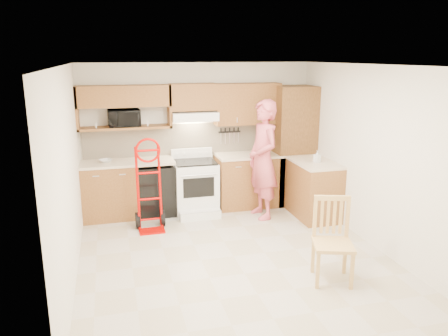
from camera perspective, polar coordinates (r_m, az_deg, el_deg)
name	(u,v)px	position (r m, az deg, el deg)	size (l,w,h in m)	color
floor	(233,257)	(6.06, 1.22, -11.38)	(4.00, 4.50, 0.02)	beige
ceiling	(235,64)	(5.46, 1.37, 13.19)	(4.00, 4.50, 0.02)	white
wall_back	(199,136)	(7.78, -3.30, 4.18)	(4.00, 0.02, 2.50)	silver
wall_front	(312,233)	(3.62, 11.28, -8.21)	(4.00, 0.02, 2.50)	silver
wall_left	(67,177)	(5.45, -19.50, -1.06)	(0.02, 4.50, 2.50)	silver
wall_right	(374,157)	(6.46, 18.69, 1.35)	(0.02, 4.50, 2.50)	silver
backsplash	(199,139)	(7.76, -3.26, 3.79)	(3.92, 0.03, 0.55)	beige
lower_cab_left	(110,191)	(7.52, -14.40, -2.89)	(0.90, 0.60, 0.90)	brown
dishwasher	(156,189)	(7.56, -8.70, -2.70)	(0.60, 0.60, 0.85)	black
lower_cab_right	(249,181)	(7.87, 3.17, -1.67)	(1.14, 0.60, 0.90)	brown
countertop_left	(128,162)	(7.40, -12.30, 0.73)	(1.50, 0.63, 0.04)	beige
countertop_right	(249,155)	(7.76, 3.22, 1.66)	(1.14, 0.63, 0.04)	beige
cab_return_right	(313,190)	(7.48, 11.43, -2.81)	(0.60, 1.00, 0.90)	brown
countertop_return	(315,163)	(7.35, 11.61, 0.69)	(0.63, 1.00, 0.04)	beige
pantry_tall	(293,145)	(8.01, 8.83, 2.88)	(0.70, 0.60, 2.10)	brown
upper_cab_left	(124,96)	(7.36, -12.80, 9.01)	(1.50, 0.33, 0.34)	brown
upper_shelf_mw	(125,128)	(7.43, -12.58, 5.10)	(1.50, 0.33, 0.04)	brown
upper_cab_center	(193,97)	(7.49, -4.01, 9.11)	(0.76, 0.33, 0.44)	brown
upper_cab_right	(247,104)	(7.74, 3.00, 8.25)	(1.14, 0.33, 0.70)	brown
range_hood	(194,116)	(7.46, -3.88, 6.70)	(0.76, 0.46, 0.14)	white
knife_strip	(230,135)	(7.85, 0.73, 4.23)	(0.40, 0.05, 0.29)	black
microwave	(124,118)	(7.40, -12.74, 6.31)	(0.50, 0.34, 0.28)	black
range	(196,183)	(7.48, -3.64, -1.93)	(0.71, 0.94, 1.05)	white
person	(263,160)	(7.21, 5.04, 1.07)	(0.71, 0.47, 1.94)	#C6505B
hand_truck	(150,189)	(6.80, -9.56, -2.74)	(0.51, 0.47, 1.29)	#C10500
dining_chair	(333,242)	(5.41, 13.86, -9.17)	(0.45, 0.49, 1.00)	tan
soap_bottle	(317,156)	(7.27, 11.89, 1.46)	(0.09, 0.09, 0.19)	white
bowl	(106,161)	(7.39, -14.99, 0.90)	(0.19, 0.19, 0.05)	white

